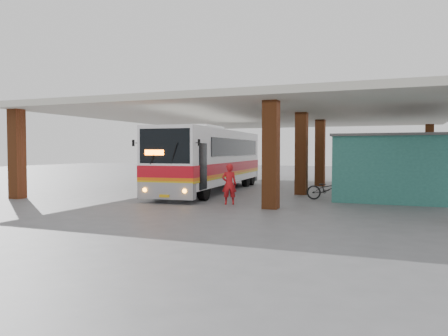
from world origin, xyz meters
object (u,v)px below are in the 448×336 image
at_px(pedestrian, 229,184).
at_px(red_chair, 346,182).
at_px(coach_bus, 211,159).
at_px(motorcycle, 328,189).

bearing_deg(pedestrian, red_chair, -137.25).
distance_m(coach_bus, red_chair, 8.45).
height_order(pedestrian, red_chair, pedestrian).
xyz_separation_m(motorcycle, pedestrian, (-3.74, -3.25, 0.36)).
xyz_separation_m(motorcycle, red_chair, (0.15, 6.45, -0.13)).
relative_size(motorcycle, red_chair, 2.31).
bearing_deg(red_chair, coach_bus, -127.21).
bearing_deg(motorcycle, red_chair, 1.30).
relative_size(motorcycle, pedestrian, 1.13).
height_order(coach_bus, pedestrian, coach_bus).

